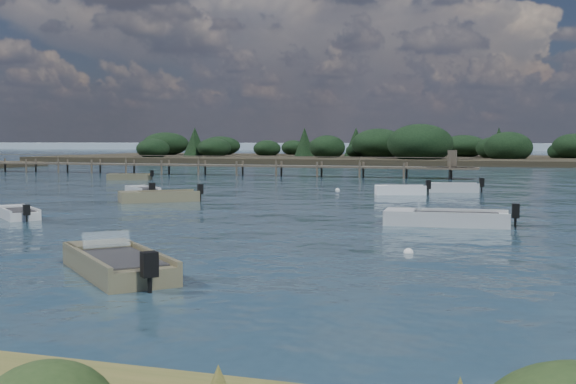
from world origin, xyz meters
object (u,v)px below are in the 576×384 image
(dinghy_extra_b, at_px, (129,178))
(dinghy_near_olive, at_px, (117,268))
(dinghy_mid_white_a, at_px, (446,221))
(dinghy_mid_grey, at_px, (17,215))
(tender_far_white, at_px, (400,192))
(dinghy_extra_a, at_px, (159,199))
(tender_far_grey_b, at_px, (454,190))
(jetty, at_px, (202,165))
(tender_far_grey, at_px, (143,193))

(dinghy_extra_b, height_order, dinghy_near_olive, dinghy_near_olive)
(dinghy_mid_white_a, distance_m, dinghy_near_olive, 16.17)
(dinghy_mid_grey, xyz_separation_m, dinghy_near_olive, (12.11, -11.05, 0.04))
(tender_far_white, bearing_deg, dinghy_mid_white_a, -74.40)
(dinghy_extra_a, xyz_separation_m, tender_far_grey_b, (16.07, 13.19, 0.01))
(dinghy_extra_a, relative_size, dinghy_mid_grey, 1.31)
(dinghy_near_olive, bearing_deg, dinghy_extra_b, 120.03)
(dinghy_near_olive, distance_m, tender_far_grey_b, 34.92)
(dinghy_extra_a, relative_size, dinghy_extra_b, 1.12)
(tender_far_white, relative_size, dinghy_mid_grey, 1.03)
(tender_far_white, height_order, jetty, jetty)
(tender_far_grey, xyz_separation_m, dinghy_near_olive, (13.12, -24.68, 0.00))
(dinghy_extra_b, height_order, dinghy_mid_grey, dinghy_extra_b)
(dinghy_extra_b, relative_size, tender_far_grey_b, 1.10)
(tender_far_grey_b, relative_size, jetty, 0.06)
(dinghy_extra_b, xyz_separation_m, tender_far_grey, (10.62, -16.37, 0.02))
(dinghy_extra_a, distance_m, dinghy_extra_b, 24.07)
(tender_far_white, distance_m, jetty, 32.06)
(dinghy_extra_a, xyz_separation_m, tender_far_white, (12.88, 9.76, 0.01))
(dinghy_extra_a, relative_size, tender_far_grey_b, 1.23)
(dinghy_mid_white_a, distance_m, dinghy_extra_a, 18.81)
(dinghy_extra_a, distance_m, tender_far_grey, 4.60)
(tender_far_grey, bearing_deg, dinghy_extra_b, 122.97)
(tender_far_white, xyz_separation_m, tender_far_grey, (-15.91, -6.29, -0.01))
(dinghy_mid_white_a, relative_size, tender_far_grey_b, 1.47)
(dinghy_mid_white_a, xyz_separation_m, jetty, (-28.90, 37.56, 0.81))
(dinghy_mid_white_a, xyz_separation_m, dinghy_mid_grey, (-19.55, -3.31, -0.04))
(dinghy_extra_a, distance_m, tender_far_white, 16.16)
(dinghy_near_olive, bearing_deg, tender_far_grey_b, 80.13)
(tender_far_white, bearing_deg, tender_far_grey_b, 47.04)
(dinghy_extra_a, relative_size, tender_far_white, 1.27)
(dinghy_mid_white_a, relative_size, tender_far_white, 1.52)
(tender_far_white, distance_m, tender_far_grey_b, 4.68)
(tender_far_grey, bearing_deg, dinghy_mid_white_a, -26.67)
(jetty, bearing_deg, tender_far_white, -40.80)
(dinghy_extra_b, height_order, tender_far_grey_b, tender_far_grey_b)
(tender_far_white, bearing_deg, jetty, 139.20)
(dinghy_mid_white_a, distance_m, jetty, 47.40)
(tender_far_grey, bearing_deg, dinghy_near_olive, -62.01)
(tender_far_grey_b, distance_m, jetty, 32.58)
(tender_far_white, relative_size, dinghy_near_olive, 0.75)
(tender_far_grey, relative_size, tender_far_grey_b, 0.88)
(dinghy_near_olive, bearing_deg, dinghy_mid_grey, 137.62)
(dinghy_near_olive, bearing_deg, tender_far_white, 84.85)
(tender_far_grey_b, bearing_deg, tender_far_white, -132.96)
(dinghy_mid_white_a, distance_m, tender_far_grey, 22.99)
(dinghy_mid_grey, bearing_deg, tender_far_grey, 94.20)
(dinghy_mid_white_a, height_order, tender_far_white, dinghy_mid_white_a)
(dinghy_near_olive, bearing_deg, tender_far_grey, 117.99)
(dinghy_mid_grey, height_order, tender_far_grey_b, tender_far_grey_b)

